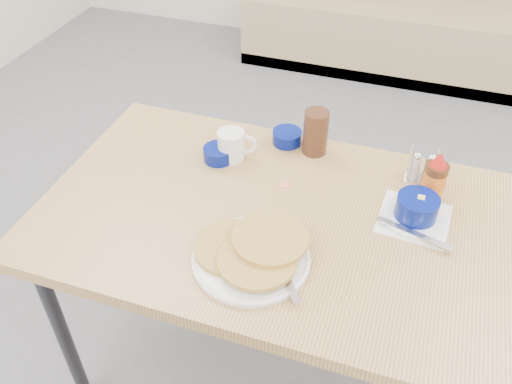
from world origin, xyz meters
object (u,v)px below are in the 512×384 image
(dining_table, at_px, (288,233))
(pancake_plate, at_px, (252,253))
(creamer_bowl, at_px, (219,154))
(grits_setting, at_px, (416,211))
(butter_bowl, at_px, (287,137))
(condiment_caddy, at_px, (422,169))
(amber_tumbler, at_px, (316,132))
(coffee_mug, at_px, (232,145))
(booth_bench, at_px, (392,14))
(syrup_bottle, at_px, (434,180))

(dining_table, height_order, pancake_plate, pancake_plate)
(pancake_plate, bearing_deg, creamer_bowl, 123.02)
(grits_setting, relative_size, butter_bowl, 2.21)
(dining_table, height_order, creamer_bowl, creamer_bowl)
(condiment_caddy, bearing_deg, amber_tumbler, 167.20)
(pancake_plate, relative_size, grits_setting, 1.48)
(pancake_plate, bearing_deg, amber_tumbler, 85.93)
(pancake_plate, height_order, coffee_mug, coffee_mug)
(booth_bench, relative_size, condiment_caddy, 17.41)
(creamer_bowl, xyz_separation_m, condiment_caddy, (0.61, 0.10, 0.02))
(grits_setting, xyz_separation_m, syrup_bottle, (0.03, 0.10, 0.04))
(condiment_caddy, bearing_deg, butter_bowl, 166.04)
(condiment_caddy, bearing_deg, syrup_bottle, -75.09)
(booth_bench, xyz_separation_m, syrup_bottle, (0.36, -2.33, 0.48))
(dining_table, height_order, grits_setting, grits_setting)
(coffee_mug, bearing_deg, syrup_bottle, -0.79)
(butter_bowl, distance_m, syrup_bottle, 0.49)
(grits_setting, distance_m, amber_tumbler, 0.40)
(booth_bench, relative_size, syrup_bottle, 11.35)
(dining_table, height_order, syrup_bottle, syrup_bottle)
(dining_table, xyz_separation_m, creamer_bowl, (-0.28, 0.18, 0.08))
(pancake_plate, height_order, condiment_caddy, condiment_caddy)
(dining_table, relative_size, syrup_bottle, 8.37)
(butter_bowl, xyz_separation_m, amber_tumbler, (0.10, -0.02, 0.05))
(pancake_plate, distance_m, creamer_bowl, 0.43)
(coffee_mug, height_order, amber_tumbler, amber_tumbler)
(creamer_bowl, bearing_deg, condiment_caddy, 9.57)
(grits_setting, relative_size, creamer_bowl, 2.21)
(booth_bench, bearing_deg, butter_bowl, -92.78)
(pancake_plate, distance_m, condiment_caddy, 0.60)
(coffee_mug, distance_m, condiment_caddy, 0.57)
(dining_table, height_order, condiment_caddy, condiment_caddy)
(grits_setting, bearing_deg, coffee_mug, 169.42)
(condiment_caddy, bearing_deg, pancake_plate, -135.32)
(creamer_bowl, distance_m, butter_bowl, 0.23)
(grits_setting, bearing_deg, creamer_bowl, 172.16)
(creamer_bowl, distance_m, condiment_caddy, 0.61)
(coffee_mug, xyz_separation_m, grits_setting, (0.57, -0.11, -0.02))
(booth_bench, relative_size, coffee_mug, 15.80)
(amber_tumbler, distance_m, syrup_bottle, 0.39)
(coffee_mug, relative_size, syrup_bottle, 0.72)
(coffee_mug, bearing_deg, pancake_plate, -62.89)
(creamer_bowl, distance_m, syrup_bottle, 0.64)
(grits_setting, bearing_deg, pancake_plate, -143.06)
(coffee_mug, height_order, butter_bowl, coffee_mug)
(booth_bench, relative_size, butter_bowl, 20.03)
(pancake_plate, xyz_separation_m, butter_bowl, (-0.06, 0.52, -0.00))
(booth_bench, relative_size, grits_setting, 9.08)
(coffee_mug, height_order, creamer_bowl, coffee_mug)
(condiment_caddy, xyz_separation_m, syrup_bottle, (0.04, -0.09, 0.03))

